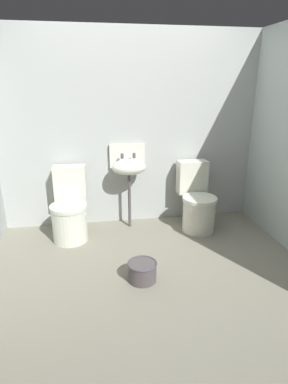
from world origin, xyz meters
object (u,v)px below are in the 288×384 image
at_px(toilet_right, 197,202).
at_px(sink, 129,166).
at_px(toilet_left, 70,210).
at_px(bucket, 142,271).

relative_size(toilet_right, sink, 0.79).
height_order(toilet_left, toilet_right, same).
bearing_deg(toilet_right, toilet_left, -1.26).
bearing_deg(bucket, sink, 88.43).
bearing_deg(toilet_left, bucket, 127.46).
xyz_separation_m(toilet_left, sink, (0.69, 0.19, 0.43)).
height_order(sink, bucket, sink).
relative_size(toilet_left, sink, 0.79).
bearing_deg(toilet_right, bucket, 48.62).
relative_size(toilet_left, toilet_right, 1.00).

